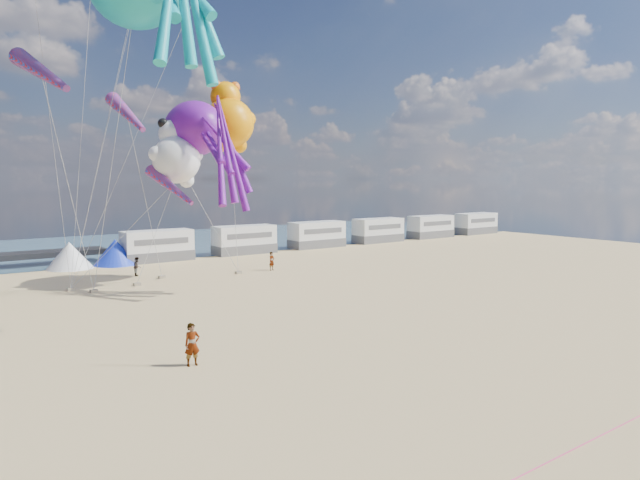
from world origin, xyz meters
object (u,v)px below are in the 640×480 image
at_px(tent_blue, 115,252).
at_px(motorhome_3, 378,230).
at_px(tent_white, 69,255).
at_px(sandbag_a, 94,291).
at_px(motorhome_0, 157,246).
at_px(kite_teddy_orange, 229,123).
at_px(motorhome_2, 317,235).
at_px(windsock_right, 171,186).
at_px(kite_octopus_purple, 194,129).
at_px(sandbag_c, 238,273).
at_px(sandbag_b, 137,284).
at_px(standing_person, 192,344).
at_px(windsock_mid, 127,114).
at_px(windsock_left, 41,71).
at_px(kite_panda, 176,160).
at_px(motorhome_1, 244,240).
at_px(sandbag_e, 71,289).
at_px(motorhome_4, 431,227).
at_px(sandbag_d, 162,277).
at_px(beachgoer_1, 137,266).
at_px(beachgoer_5, 272,261).
at_px(motorhome_5, 476,223).

bearing_deg(tent_blue, motorhome_3, 0.00).
distance_m(tent_white, sandbag_a, 12.51).
relative_size(motorhome_0, kite_teddy_orange, 0.99).
xyz_separation_m(motorhome_2, windsock_right, (-23.31, -14.92, 5.92)).
bearing_deg(kite_octopus_purple, tent_white, 97.02).
xyz_separation_m(sandbag_c, windsock_right, (-7.13, -3.65, 7.31)).
relative_size(motorhome_2, sandbag_b, 13.20).
height_order(standing_person, windsock_right, windsock_right).
bearing_deg(windsock_mid, kite_octopus_purple, 15.95).
distance_m(sandbag_b, windsock_left, 16.79).
xyz_separation_m(motorhome_0, kite_panda, (-3.32, -13.64, 7.83)).
distance_m(motorhome_1, sandbag_e, 22.62).
height_order(sandbag_a, sandbag_c, same).
distance_m(motorhome_3, sandbag_e, 40.31).
bearing_deg(motorhome_1, motorhome_4, 0.00).
bearing_deg(tent_white, motorhome_2, 0.00).
bearing_deg(sandbag_d, motorhome_4, 13.17).
height_order(beachgoer_1, sandbag_b, beachgoer_1).
distance_m(sandbag_a, sandbag_c, 12.00).
bearing_deg(kite_panda, tent_white, 117.40).
height_order(kite_panda, windsock_left, windsock_left).
bearing_deg(beachgoer_5, motorhome_4, 2.91).
bearing_deg(standing_person, sandbag_d, 76.73).
bearing_deg(motorhome_0, windsock_left, -125.45).
bearing_deg(standing_person, kite_octopus_purple, 69.59).
relative_size(motorhome_0, motorhome_2, 1.00).
height_order(sandbag_e, windsock_right, windsock_right).
xyz_separation_m(motorhome_4, windsock_mid, (-45.18, -14.94, 10.75)).
height_order(sandbag_b, windsock_left, windsock_left).
relative_size(sandbag_b, kite_teddy_orange, 0.07).
bearing_deg(windsock_mid, standing_person, -102.44).
xyz_separation_m(sandbag_e, kite_octopus_purple, (8.65, -2.20, 11.56)).
height_order(motorhome_2, sandbag_d, motorhome_2).
xyz_separation_m(motorhome_0, kite_teddy_orange, (1.46, -12.69, 10.78)).
relative_size(motorhome_2, windsock_mid, 1.13).
height_order(motorhome_0, windsock_right, windsock_right).
relative_size(kite_panda, kite_teddy_orange, 0.89).
xyz_separation_m(standing_person, windsock_mid, (2.71, 16.31, 11.33)).
height_order(beachgoer_1, sandbag_a, beachgoer_1).
xyz_separation_m(tent_white, kite_octopus_purple, (6.35, -13.04, 10.47)).
distance_m(motorhome_4, sandbag_d, 42.33).
distance_m(motorhome_1, sandbag_b, 19.29).
distance_m(sandbag_b, kite_panda, 9.77).
height_order(motorhome_0, beachgoer_1, motorhome_0).
xyz_separation_m(motorhome_2, sandbag_c, (-16.18, -11.27, -1.39)).
relative_size(tent_white, sandbag_e, 8.00).
relative_size(sandbag_b, kite_octopus_purple, 0.05).
bearing_deg(motorhome_5, motorhome_0, 180.00).
relative_size(motorhome_5, windsock_left, 0.83).
relative_size(motorhome_3, sandbag_c, 13.20).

